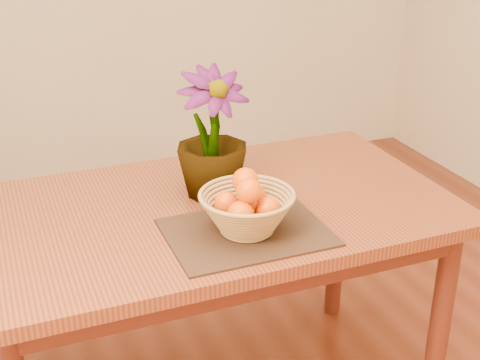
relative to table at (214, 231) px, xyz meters
name	(u,v)px	position (x,y,z in m)	size (l,w,h in m)	color
table	(214,231)	(0.00, 0.00, 0.00)	(1.40, 0.80, 0.75)	brown
placemat	(247,232)	(0.02, -0.20, 0.09)	(0.43, 0.32, 0.01)	#321D12
wicker_basket	(247,214)	(0.02, -0.20, 0.15)	(0.26, 0.26, 0.11)	#A17B43
orange_pile	(247,199)	(0.02, -0.20, 0.19)	(0.16, 0.16, 0.13)	#ED5D03
potted_plant	(212,134)	(0.02, 0.07, 0.28)	(0.22, 0.22, 0.38)	#154513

